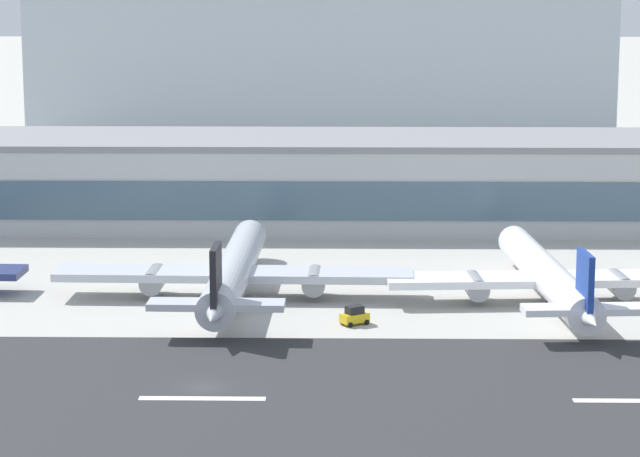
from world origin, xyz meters
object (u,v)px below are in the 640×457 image
object	(u,v)px
distant_hotel_block	(321,73)
airliner_black_tail_gate_1	(233,273)
airliner_navy_tail_gate_2	(549,278)
terminal_building	(378,180)
service_baggage_tug_0	(355,316)

from	to	relation	value
distant_hotel_block	airliner_black_tail_gate_1	distance (m)	148.06
airliner_black_tail_gate_1	airliner_navy_tail_gate_2	xyz separation A→B (m)	(38.37, -1.56, -0.13)
airliner_black_tail_gate_1	distant_hotel_block	bearing A→B (deg)	-2.03
terminal_building	distant_hotel_block	bearing A→B (deg)	96.44
airliner_navy_tail_gate_2	terminal_building	bearing A→B (deg)	16.09
airliner_navy_tail_gate_2	service_baggage_tug_0	xyz separation A→B (m)	(-23.58, -10.32, -2.14)
distant_hotel_block	airliner_navy_tail_gate_2	size ratio (longest dim) A/B	2.70
terminal_building	airliner_navy_tail_gate_2	distance (m)	56.86
service_baggage_tug_0	airliner_black_tail_gate_1	bearing A→B (deg)	-72.23
airliner_navy_tail_gate_2	distant_hotel_block	bearing A→B (deg)	7.58
airliner_black_tail_gate_1	airliner_navy_tail_gate_2	bearing A→B (deg)	-91.16
airliner_black_tail_gate_1	airliner_navy_tail_gate_2	size ratio (longest dim) A/B	1.04
airliner_black_tail_gate_1	service_baggage_tug_0	bearing A→B (deg)	-127.61
terminal_building	service_baggage_tug_0	world-z (taller)	terminal_building
distant_hotel_block	airliner_navy_tail_gate_2	distance (m)	152.41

